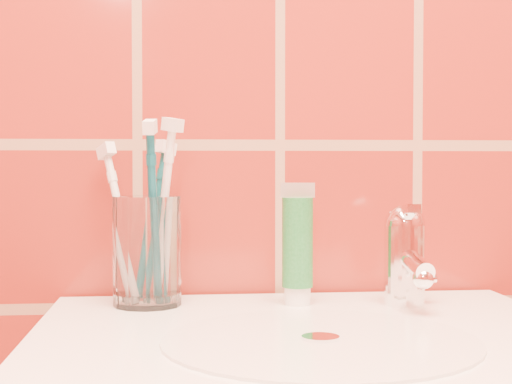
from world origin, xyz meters
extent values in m
cylinder|color=silver|center=(0.00, 0.91, 0.85)|extent=(0.30, 0.30, 0.00)
cylinder|color=white|center=(0.00, 0.91, 0.85)|extent=(0.04, 0.04, 0.00)
cylinder|color=white|center=(-0.17, 1.12, 0.91)|extent=(0.10, 0.10, 0.13)
cylinder|color=white|center=(0.01, 1.11, 0.86)|extent=(0.03, 0.03, 0.02)
cylinder|color=#18662A|center=(0.01, 1.11, 0.92)|extent=(0.04, 0.04, 0.11)
cube|color=beige|center=(0.01, 1.11, 0.99)|extent=(0.04, 0.00, 0.02)
cylinder|color=white|center=(0.14, 1.09, 0.90)|extent=(0.05, 0.05, 0.09)
sphere|color=white|center=(0.14, 1.09, 0.94)|extent=(0.05, 0.05, 0.05)
cylinder|color=white|center=(0.14, 1.06, 0.91)|extent=(0.02, 0.09, 0.03)
cube|color=white|center=(0.14, 1.08, 0.96)|extent=(0.02, 0.06, 0.01)
camera|label=1|loc=(-0.13, 0.19, 1.02)|focal=55.00mm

